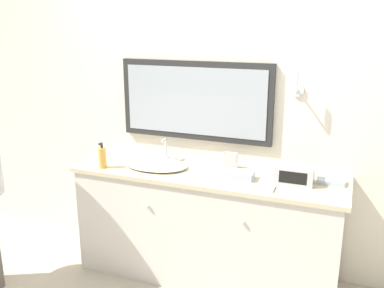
{
  "coord_description": "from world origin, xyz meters",
  "views": [
    {
      "loc": [
        0.95,
        -2.46,
        1.92
      ],
      "look_at": [
        -0.12,
        0.32,
        1.05
      ],
      "focal_mm": 40.0,
      "sensor_mm": 36.0,
      "label": 1
    }
  ],
  "objects_px": {
    "appliance_box": "(294,174)",
    "picture_frame": "(231,160)",
    "sink_basin": "(156,164)",
    "soap_bottle": "(102,157)"
  },
  "relations": [
    {
      "from": "appliance_box",
      "to": "picture_frame",
      "type": "bearing_deg",
      "value": 163.1
    },
    {
      "from": "appliance_box",
      "to": "sink_basin",
      "type": "bearing_deg",
      "value": -178.45
    },
    {
      "from": "soap_bottle",
      "to": "picture_frame",
      "type": "relative_size",
      "value": 1.61
    },
    {
      "from": "sink_basin",
      "to": "appliance_box",
      "type": "distance_m",
      "value": 1.02
    },
    {
      "from": "soap_bottle",
      "to": "picture_frame",
      "type": "bearing_deg",
      "value": 20.99
    },
    {
      "from": "sink_basin",
      "to": "appliance_box",
      "type": "relative_size",
      "value": 1.91
    },
    {
      "from": "sink_basin",
      "to": "appliance_box",
      "type": "bearing_deg",
      "value": 1.55
    },
    {
      "from": "sink_basin",
      "to": "soap_bottle",
      "type": "height_order",
      "value": "soap_bottle"
    },
    {
      "from": "appliance_box",
      "to": "picture_frame",
      "type": "relative_size",
      "value": 2.11
    },
    {
      "from": "appliance_box",
      "to": "picture_frame",
      "type": "xyz_separation_m",
      "value": [
        -0.49,
        0.15,
        -0.0
      ]
    }
  ]
}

